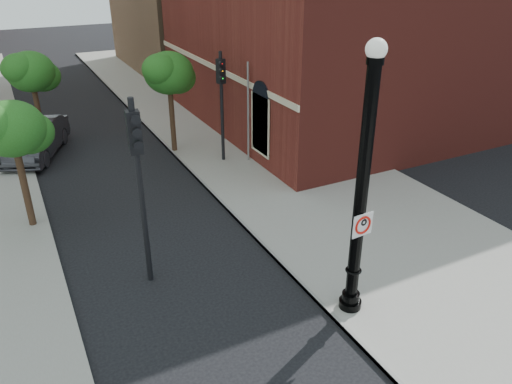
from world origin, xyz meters
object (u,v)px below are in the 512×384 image
lamppost (361,202)px  no_parking_sign (363,225)px  traffic_signal_left (138,164)px  parked_car (36,139)px  traffic_signal_right (221,90)px

lamppost → no_parking_sign: bearing=-93.4°
no_parking_sign → traffic_signal_left: bearing=133.8°
lamppost → parked_car: bearing=111.7°
lamppost → traffic_signal_right: size_ratio=1.44×
traffic_signal_left → traffic_signal_right: bearing=58.3°
lamppost → traffic_signal_right: lamppost is taller
parked_car → traffic_signal_right: bearing=-9.6°
parked_car → no_parking_sign: bearing=-45.9°
parked_car → traffic_signal_right: traffic_signal_right is taller
lamppost → traffic_signal_left: size_ratio=1.30×
lamppost → no_parking_sign: 0.58m
lamppost → no_parking_sign: (-0.01, -0.18, -0.55)m
no_parking_sign → traffic_signal_left: size_ratio=0.11×
traffic_signal_right → traffic_signal_left: bearing=-144.5°
lamppost → traffic_signal_left: 5.80m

